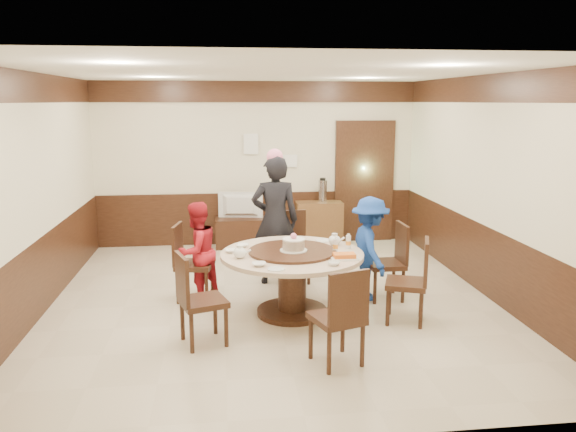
{
  "coord_description": "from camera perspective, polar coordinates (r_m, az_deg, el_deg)",
  "views": [
    {
      "loc": [
        -0.61,
        -6.69,
        2.47
      ],
      "look_at": [
        0.18,
        -0.06,
        1.1
      ],
      "focal_mm": 35.0,
      "sensor_mm": 36.0,
      "label": 1
    }
  ],
  "objects": [
    {
      "name": "bowl_1",
      "position": [
        6.02,
        4.69,
        -4.83
      ],
      "size": [
        0.13,
        0.13,
        0.04
      ],
      "primitive_type": "imported",
      "color": "white",
      "rests_on": "banquet_table"
    },
    {
      "name": "thermos",
      "position": [
        9.74,
        3.53,
        2.55
      ],
      "size": [
        0.15,
        0.15,
        0.38
      ],
      "primitive_type": "cylinder",
      "color": "silver",
      "rests_on": "side_cabinet"
    },
    {
      "name": "bowl_4",
      "position": [
        6.54,
        -5.78,
        -3.53
      ],
      "size": [
        0.15,
        0.15,
        0.04
      ],
      "primitive_type": "imported",
      "color": "white",
      "rests_on": "banquet_table"
    },
    {
      "name": "room",
      "position": [
        6.87,
        -1.48,
        -0.08
      ],
      "size": [
        6.0,
        6.04,
        2.84
      ],
      "color": "beige",
      "rests_on": "ground"
    },
    {
      "name": "shrimp_platter",
      "position": [
        6.27,
        5.73,
        -4.11
      ],
      "size": [
        0.3,
        0.2,
        0.06
      ],
      "color": "white",
      "rests_on": "banquet_table"
    },
    {
      "name": "bottle_1",
      "position": [
        6.69,
        6.15,
        -2.64
      ],
      "size": [
        0.06,
        0.06,
        0.16
      ],
      "primitive_type": "cylinder",
      "color": "silver",
      "rests_on": "banquet_table"
    },
    {
      "name": "chair_2",
      "position": [
        7.21,
        -9.59,
        -6.03
      ],
      "size": [
        0.52,
        0.51,
        0.97
      ],
      "rotation": [
        0.0,
        0.0,
        4.53
      ],
      "color": "black",
      "rests_on": "ground"
    },
    {
      "name": "chair_4",
      "position": [
        5.46,
        5.06,
        -11.8
      ],
      "size": [
        0.56,
        0.56,
        0.97
      ],
      "rotation": [
        0.0,
        0.0,
        6.61
      ],
      "color": "black",
      "rests_on": "ground"
    },
    {
      "name": "bowl_2",
      "position": [
        5.99,
        -2.97,
        -4.92
      ],
      "size": [
        0.15,
        0.15,
        0.04
      ],
      "primitive_type": "imported",
      "color": "white",
      "rests_on": "banquet_table"
    },
    {
      "name": "bottle_0",
      "position": [
        6.52,
        4.85,
        -3.0
      ],
      "size": [
        0.06,
        0.06,
        0.16
      ],
      "primitive_type": "cylinder",
      "color": "silver",
      "rests_on": "banquet_table"
    },
    {
      "name": "chair_3",
      "position": [
        5.93,
        -8.78,
        -9.96
      ],
      "size": [
        0.56,
        0.56,
        0.97
      ],
      "rotation": [
        0.0,
        0.0,
        5.03
      ],
      "color": "black",
      "rests_on": "ground"
    },
    {
      "name": "person_blue",
      "position": [
        7.13,
        8.32,
        -3.28
      ],
      "size": [
        0.53,
        0.87,
        1.31
      ],
      "primitive_type": "imported",
      "rotation": [
        0.0,
        0.0,
        1.62
      ],
      "color": "navy",
      "rests_on": "ground"
    },
    {
      "name": "saucer_near",
      "position": [
        5.86,
        -1.22,
        -5.41
      ],
      "size": [
        0.18,
        0.18,
        0.01
      ],
      "primitive_type": "cylinder",
      "color": "white",
      "rests_on": "banquet_table"
    },
    {
      "name": "person_red",
      "position": [
        7.11,
        -9.25,
        -3.58
      ],
      "size": [
        0.77,
        0.76,
        1.25
      ],
      "primitive_type": "imported",
      "rotation": [
        0.0,
        0.0,
        3.9
      ],
      "color": "#B41823",
      "rests_on": "ground"
    },
    {
      "name": "notice_right",
      "position": [
        9.76,
        0.07,
        5.61
      ],
      "size": [
        0.3,
        0.0,
        0.22
      ],
      "primitive_type": "cube",
      "color": "white",
      "rests_on": "room"
    },
    {
      "name": "chair_5",
      "position": [
        6.55,
        12.02,
        -7.95
      ],
      "size": [
        0.57,
        0.56,
        0.97
      ],
      "rotation": [
        0.0,
        0.0,
        7.5
      ],
      "color": "black",
      "rests_on": "ground"
    },
    {
      "name": "birthday_cake",
      "position": [
        6.45,
        0.57,
        -2.92
      ],
      "size": [
        0.31,
        0.31,
        0.21
      ],
      "color": "white",
      "rests_on": "banquet_table"
    },
    {
      "name": "tv_stand",
      "position": [
        9.7,
        -4.85,
        -1.67
      ],
      "size": [
        0.85,
        0.45,
        0.5
      ],
      "primitive_type": "cube",
      "color": "black",
      "rests_on": "ground"
    },
    {
      "name": "notice_left",
      "position": [
        9.68,
        -3.78,
        7.31
      ],
      "size": [
        0.25,
        0.0,
        0.35
      ],
      "primitive_type": "cube",
      "color": "white",
      "rests_on": "room"
    },
    {
      "name": "bowl_0",
      "position": [
        6.78,
        -4.58,
        -2.99
      ],
      "size": [
        0.14,
        0.14,
        0.03
      ],
      "primitive_type": "imported",
      "color": "white",
      "rests_on": "banquet_table"
    },
    {
      "name": "person_standing",
      "position": [
        7.63,
        -1.32,
        -0.43
      ],
      "size": [
        0.66,
        0.45,
        1.76
      ],
      "primitive_type": "imported",
      "rotation": [
        0.0,
        0.0,
        3.09
      ],
      "color": "black",
      "rests_on": "ground"
    },
    {
      "name": "teapot_left",
      "position": [
        6.29,
        -4.91,
        -3.74
      ],
      "size": [
        0.17,
        0.15,
        0.13
      ],
      "primitive_type": "ellipsoid",
      "color": "white",
      "rests_on": "banquet_table"
    },
    {
      "name": "television",
      "position": [
        9.6,
        -4.9,
        1.06
      ],
      "size": [
        0.77,
        0.22,
        0.44
      ],
      "primitive_type": "imported",
      "rotation": [
        0.0,
        0.0,
        2.99
      ],
      "color": "gray",
      "rests_on": "tv_stand"
    },
    {
      "name": "teapot_right",
      "position": [
        6.85,
        4.75,
        -2.47
      ],
      "size": [
        0.17,
        0.15,
        0.13
      ],
      "primitive_type": "ellipsoid",
      "color": "white",
      "rests_on": "banquet_table"
    },
    {
      "name": "bowl_3",
      "position": [
        6.43,
        6.12,
        -3.8
      ],
      "size": [
        0.12,
        0.12,
        0.04
      ],
      "primitive_type": "imported",
      "color": "white",
      "rests_on": "banquet_table"
    },
    {
      "name": "chair_0",
      "position": [
        7.25,
        9.98,
        -5.95
      ],
      "size": [
        0.46,
        0.45,
        0.97
      ],
      "rotation": [
        0.0,
        0.0,
        1.59
      ],
      "color": "black",
      "rests_on": "ground"
    },
    {
      "name": "side_cabinet",
      "position": [
        9.84,
        3.16,
        -0.71
      ],
      "size": [
        0.8,
        0.4,
        0.75
      ],
      "primitive_type": "cube",
      "color": "brown",
      "rests_on": "ground"
    },
    {
      "name": "chair_1",
      "position": [
        7.84,
        0.54,
        -4.44
      ],
      "size": [
        0.46,
        0.47,
        0.97
      ],
      "rotation": [
        0.0,
        0.0,
        3.19
      ],
      "color": "black",
      "rests_on": "ground"
    },
    {
      "name": "saucer_far",
      "position": [
        7.05,
        3.54,
        -2.49
      ],
      "size": [
        0.18,
        0.18,
        0.01
      ],
      "primitive_type": "cylinder",
      "color": "white",
      "rests_on": "banquet_table"
    },
    {
      "name": "banquet_table",
      "position": [
        6.57,
        0.41,
        -5.55
      ],
      "size": [
        1.66,
        1.66,
        0.78
      ],
      "color": "black",
      "rests_on": "ground"
    }
  ]
}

